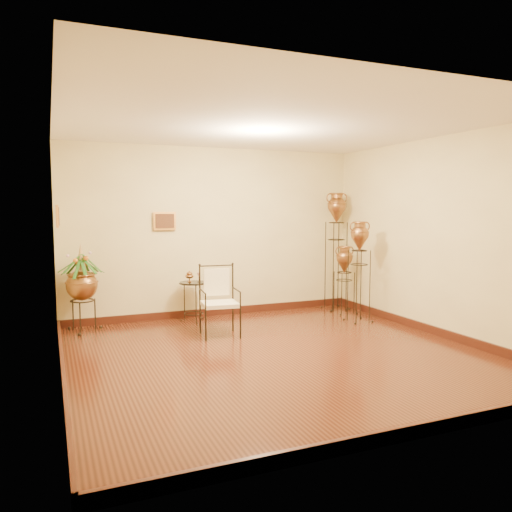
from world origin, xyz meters
name	(u,v)px	position (x,y,z in m)	size (l,w,h in m)	color
ground	(278,354)	(0.00, 0.00, 0.00)	(5.00, 5.00, 0.00)	#562614
room_shell	(278,214)	(-0.01, 0.01, 1.73)	(5.02, 5.02, 2.81)	beige
amphora_tall	(336,250)	(2.15, 2.15, 1.07)	(0.48, 0.48, 2.10)	black
amphora_mid	(359,271)	(1.95, 1.14, 0.82)	(0.45, 0.45, 1.62)	black
amphora_short	(344,279)	(2.10, 1.80, 0.59)	(0.38, 0.38, 1.18)	black
planter_urn	(82,281)	(-2.15, 2.15, 0.74)	(0.93, 0.93, 1.33)	black
armchair	(220,301)	(-0.38, 1.12, 0.50)	(0.61, 0.58, 1.00)	black
side_table	(193,301)	(-0.48, 2.15, 0.33)	(0.56, 0.56, 0.80)	black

